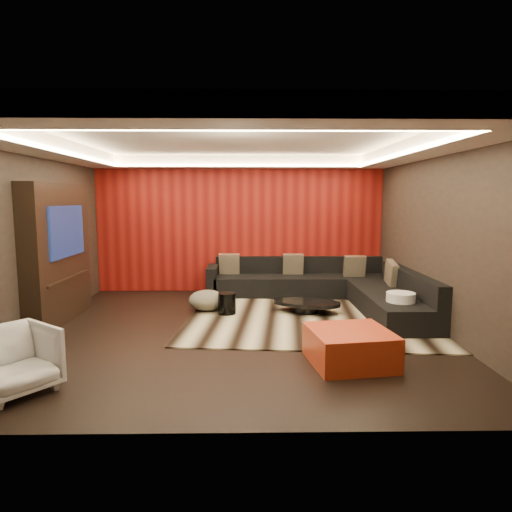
{
  "coord_description": "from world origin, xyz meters",
  "views": [
    {
      "loc": [
        0.18,
        -6.63,
        1.97
      ],
      "look_at": [
        0.3,
        0.6,
        1.05
      ],
      "focal_mm": 32.0,
      "sensor_mm": 36.0,
      "label": 1
    }
  ],
  "objects_px": {
    "white_side_table": "(400,310)",
    "sectional_sofa": "(330,289)",
    "drum_stool": "(227,303)",
    "coffee_table": "(306,306)",
    "orange_ottoman": "(350,347)",
    "armchair": "(14,361)"
  },
  "relations": [
    {
      "from": "white_side_table",
      "to": "sectional_sofa",
      "type": "height_order",
      "value": "sectional_sofa"
    },
    {
      "from": "drum_stool",
      "to": "sectional_sofa",
      "type": "bearing_deg",
      "value": 25.87
    },
    {
      "from": "drum_stool",
      "to": "white_side_table",
      "type": "xyz_separation_m",
      "value": [
        2.69,
        -0.8,
        0.07
      ]
    },
    {
      "from": "sectional_sofa",
      "to": "white_side_table",
      "type": "bearing_deg",
      "value": -66.09
    },
    {
      "from": "coffee_table",
      "to": "white_side_table",
      "type": "bearing_deg",
      "value": -33.62
    },
    {
      "from": "white_side_table",
      "to": "orange_ottoman",
      "type": "relative_size",
      "value": 0.59
    },
    {
      "from": "orange_ottoman",
      "to": "sectional_sofa",
      "type": "bearing_deg",
      "value": 83.97
    },
    {
      "from": "white_side_table",
      "to": "orange_ottoman",
      "type": "distance_m",
      "value": 1.89
    },
    {
      "from": "white_side_table",
      "to": "sectional_sofa",
      "type": "relative_size",
      "value": 0.15
    },
    {
      "from": "coffee_table",
      "to": "sectional_sofa",
      "type": "bearing_deg",
      "value": 56.26
    },
    {
      "from": "coffee_table",
      "to": "armchair",
      "type": "relative_size",
      "value": 1.59
    },
    {
      "from": "drum_stool",
      "to": "armchair",
      "type": "height_order",
      "value": "armchair"
    },
    {
      "from": "drum_stool",
      "to": "armchair",
      "type": "xyz_separation_m",
      "value": [
        -2.01,
        -3.09,
        0.14
      ]
    },
    {
      "from": "drum_stool",
      "to": "white_side_table",
      "type": "height_order",
      "value": "white_side_table"
    },
    {
      "from": "drum_stool",
      "to": "coffee_table",
      "type": "bearing_deg",
      "value": 3.72
    },
    {
      "from": "armchair",
      "to": "drum_stool",
      "type": "bearing_deg",
      "value": 4.87
    },
    {
      "from": "orange_ottoman",
      "to": "coffee_table",
      "type": "bearing_deg",
      "value": 95.18
    },
    {
      "from": "orange_ottoman",
      "to": "sectional_sofa",
      "type": "height_order",
      "value": "sectional_sofa"
    },
    {
      "from": "coffee_table",
      "to": "drum_stool",
      "type": "relative_size",
      "value": 3.3
    },
    {
      "from": "armchair",
      "to": "sectional_sofa",
      "type": "bearing_deg",
      "value": -6.43
    },
    {
      "from": "orange_ottoman",
      "to": "white_side_table",
      "type": "bearing_deg",
      "value": 54.04
    },
    {
      "from": "orange_ottoman",
      "to": "sectional_sofa",
      "type": "relative_size",
      "value": 0.25
    }
  ]
}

